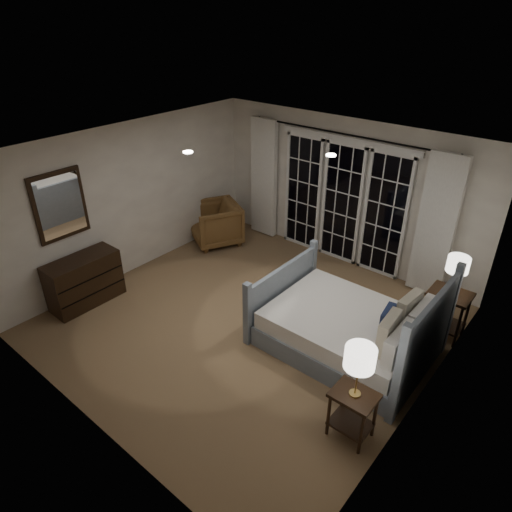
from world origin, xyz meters
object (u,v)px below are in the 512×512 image
Objects in this scene: nightstand_left at (353,409)px; armchair at (216,223)px; lamp_right at (458,265)px; dresser at (84,281)px; bed at (350,330)px; nightstand_right at (447,307)px; lamp_left at (360,358)px.

armchair reaches higher than nightstand_left.
dresser is at bearing -148.86° from lamp_right.
armchair is at bearing 162.65° from bed.
bed reaches higher than nightstand_left.
bed is 2.45× the size of armchair.
lamp_right is at bearing 27.97° from armchair.
armchair is (-4.38, -0.01, -0.73)m from lamp_right.
nightstand_right reaches higher than nightstand_left.
nightstand_left is at bearing -93.43° from lamp_right.
lamp_left reaches higher than armchair.
dresser is at bearing -174.73° from lamp_left.
lamp_left is 2.32m from lamp_right.
lamp_left is at bearing -93.43° from nightstand_right.
lamp_left is (-0.14, -2.32, 0.62)m from nightstand_right.
nightstand_left is 0.99× the size of lamp_left.
nightstand_left is (0.72, -1.21, 0.07)m from bed.
nightstand_left is at bearing -0.74° from armchair.
nightstand_right is at bearing -153.43° from lamp_right.
dresser is at bearing -156.12° from bed.
dresser is (-3.65, -1.62, 0.07)m from bed.
bed is 3.56× the size of lamp_left.
lamp_left is 0.69× the size of armchair.
lamp_left is at bearing 90.00° from nightstand_left.
nightstand_right is 4.38m from armchair.
lamp_left is 0.56× the size of dresser.
nightstand_right is at bearing 86.57° from lamp_left.
armchair is (-4.24, 2.31, 0.01)m from nightstand_left.
lamp_right is at bearing 86.57° from nightstand_left.
lamp_right is (0.86, 1.11, 0.81)m from bed.
armchair is (-3.52, 1.10, 0.08)m from bed.
lamp_right is (0.00, 0.00, 0.67)m from nightstand_right.
bed is 3.08× the size of nightstand_right.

